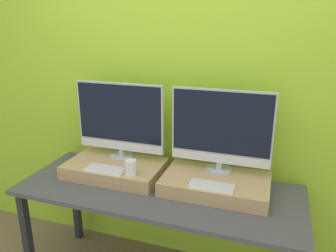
{
  "coord_description": "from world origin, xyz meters",
  "views": [
    {
      "loc": [
        0.68,
        -1.44,
        1.82
      ],
      "look_at": [
        0.0,
        0.55,
        1.14
      ],
      "focal_mm": 35.0,
      "sensor_mm": 36.0,
      "label": 1
    }
  ],
  "objects": [
    {
      "name": "mug",
      "position": [
        -0.17,
        0.31,
        0.92
      ],
      "size": [
        0.07,
        0.07,
        0.1
      ],
      "color": "white",
      "rests_on": "wooden_riser_left"
    },
    {
      "name": "wall_back",
      "position": [
        0.0,
        0.77,
        1.3
      ],
      "size": [
        8.0,
        0.04,
        2.6
      ],
      "color": "#9ED12D",
      "rests_on": "ground_plane"
    },
    {
      "name": "monitor_left",
      "position": [
        -0.36,
        0.55,
        1.16
      ],
      "size": [
        0.65,
        0.17,
        0.55
      ],
      "color": "#B2B2B7",
      "rests_on": "wooden_riser_left"
    },
    {
      "name": "wooden_riser_right",
      "position": [
        0.36,
        0.44,
        0.82
      ],
      "size": [
        0.67,
        0.41,
        0.09
      ],
      "color": "tan",
      "rests_on": "workbench"
    },
    {
      "name": "keyboard_left",
      "position": [
        -0.36,
        0.31,
        0.88
      ],
      "size": [
        0.27,
        0.12,
        0.01
      ],
      "color": "silver",
      "rests_on": "wooden_riser_left"
    },
    {
      "name": "monitor_right",
      "position": [
        0.36,
        0.55,
        1.16
      ],
      "size": [
        0.65,
        0.17,
        0.55
      ],
      "color": "#B2B2B7",
      "rests_on": "wooden_riser_right"
    },
    {
      "name": "keyboard_right",
      "position": [
        0.36,
        0.31,
        0.88
      ],
      "size": [
        0.27,
        0.12,
        0.01
      ],
      "color": "silver",
      "rests_on": "wooden_riser_right"
    },
    {
      "name": "wooden_riser_left",
      "position": [
        -0.36,
        0.44,
        0.82
      ],
      "size": [
        0.67,
        0.41,
        0.09
      ],
      "color": "tan",
      "rests_on": "workbench"
    },
    {
      "name": "workbench",
      "position": [
        0.0,
        0.35,
        0.7
      ],
      "size": [
        1.84,
        0.7,
        0.78
      ],
      "color": "#47474C",
      "rests_on": "ground_plane"
    }
  ]
}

